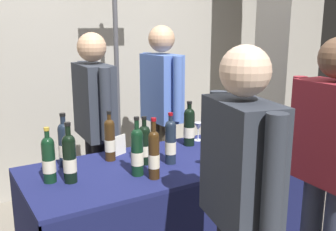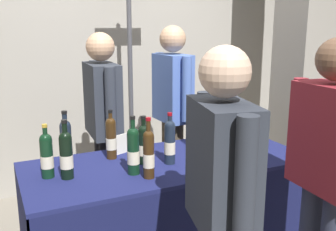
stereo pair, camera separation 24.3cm
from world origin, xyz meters
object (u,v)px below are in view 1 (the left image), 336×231
(flower_vase, at_px, (235,133))
(concrete_pillar, at_px, (288,22))
(wine_glass_mid, at_px, (198,127))
(display_bottle_0, at_px, (110,139))
(wine_glass_near_vendor, at_px, (208,152))
(booth_signpost, at_px, (117,64))
(featured_wine_bottle, at_px, (70,157))
(vendor_presenter, at_px, (162,103))
(tasting_table, at_px, (168,193))
(taster_foreground_right, at_px, (330,156))

(flower_vase, bearing_deg, concrete_pillar, 28.01)
(concrete_pillar, distance_m, wine_glass_mid, 1.55)
(concrete_pillar, xyz_separation_m, display_bottle_0, (-2.04, -0.42, -0.74))
(wine_glass_near_vendor, bearing_deg, booth_signpost, 88.64)
(featured_wine_bottle, height_order, booth_signpost, booth_signpost)
(display_bottle_0, height_order, vendor_presenter, vendor_presenter)
(tasting_table, distance_m, wine_glass_near_vendor, 0.42)
(concrete_pillar, relative_size, featured_wine_bottle, 9.56)
(tasting_table, bearing_deg, booth_signpost, 81.17)
(wine_glass_mid, height_order, booth_signpost, booth_signpost)
(taster_foreground_right, bearing_deg, featured_wine_bottle, 60.90)
(wine_glass_mid, bearing_deg, taster_foreground_right, -83.90)
(taster_foreground_right, bearing_deg, wine_glass_mid, 9.87)
(flower_vase, bearing_deg, booth_signpost, 107.34)
(display_bottle_0, height_order, wine_glass_mid, display_bottle_0)
(concrete_pillar, xyz_separation_m, vendor_presenter, (-1.30, 0.18, -0.68))
(taster_foreground_right, height_order, booth_signpost, booth_signpost)
(wine_glass_mid, xyz_separation_m, flower_vase, (0.14, -0.26, -0.00))
(wine_glass_near_vendor, distance_m, booth_signpost, 1.50)
(wine_glass_near_vendor, distance_m, taster_foreground_right, 0.69)
(tasting_table, height_order, booth_signpost, booth_signpost)
(featured_wine_bottle, height_order, wine_glass_mid, featured_wine_bottle)
(vendor_presenter, height_order, taster_foreground_right, vendor_presenter)
(display_bottle_0, xyz_separation_m, taster_foreground_right, (0.86, -0.99, 0.03))
(wine_glass_mid, bearing_deg, vendor_presenter, 91.00)
(wine_glass_near_vendor, distance_m, wine_glass_mid, 0.57)
(taster_foreground_right, relative_size, booth_signpost, 0.73)
(wine_glass_near_vendor, xyz_separation_m, flower_vase, (0.41, 0.23, 0.01))
(vendor_presenter, bearing_deg, featured_wine_bottle, -55.42)
(concrete_pillar, distance_m, tasting_table, 2.14)
(wine_glass_near_vendor, distance_m, flower_vase, 0.47)
(concrete_pillar, relative_size, flower_vase, 9.15)
(featured_wine_bottle, bearing_deg, tasting_table, 1.76)
(vendor_presenter, relative_size, booth_signpost, 0.76)
(tasting_table, xyz_separation_m, booth_signpost, (0.19, 1.22, 0.75))
(booth_signpost, bearing_deg, concrete_pillar, -21.10)
(concrete_pillar, xyz_separation_m, wine_glass_mid, (-1.29, -0.36, -0.78))
(concrete_pillar, bearing_deg, display_bottle_0, -168.29)
(wine_glass_near_vendor, relative_size, wine_glass_mid, 0.94)
(concrete_pillar, relative_size, vendor_presenter, 2.03)
(wine_glass_mid, height_order, vendor_presenter, vendor_presenter)
(flower_vase, height_order, booth_signpost, booth_signpost)
(taster_foreground_right, bearing_deg, concrete_pillar, -36.13)
(display_bottle_0, xyz_separation_m, vendor_presenter, (0.74, 0.60, 0.06))
(featured_wine_bottle, bearing_deg, flower_vase, 1.30)
(tasting_table, distance_m, taster_foreground_right, 1.04)
(tasting_table, relative_size, featured_wine_bottle, 5.29)
(concrete_pillar, bearing_deg, wine_glass_mid, -164.64)
(display_bottle_0, relative_size, wine_glass_near_vendor, 2.50)
(concrete_pillar, distance_m, vendor_presenter, 1.48)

